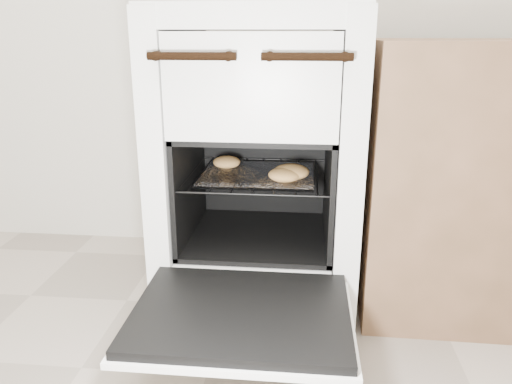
% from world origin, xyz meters
% --- Properties ---
extents(stove, '(0.59, 0.66, 0.91)m').
position_xyz_m(stove, '(0.10, 1.17, 0.44)').
color(stove, white).
rests_on(stove, ground).
extents(oven_door, '(0.53, 0.41, 0.04)m').
position_xyz_m(oven_door, '(0.10, 0.67, 0.20)').
color(oven_door, black).
rests_on(oven_door, stove).
extents(oven_rack, '(0.43, 0.41, 0.01)m').
position_xyz_m(oven_rack, '(0.10, 1.11, 0.42)').
color(oven_rack, black).
rests_on(oven_rack, stove).
extents(foil_sheet, '(0.33, 0.30, 0.01)m').
position_xyz_m(foil_sheet, '(0.10, 1.09, 0.43)').
color(foil_sheet, white).
rests_on(foil_sheet, oven_rack).
extents(baked_rolls, '(0.34, 0.25, 0.04)m').
position_xyz_m(baked_rolls, '(0.14, 1.06, 0.45)').
color(baked_rolls, tan).
rests_on(baked_rolls, foil_sheet).
extents(counter, '(0.83, 0.56, 0.82)m').
position_xyz_m(counter, '(0.83, 1.18, 0.41)').
color(counter, brown).
rests_on(counter, ground).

